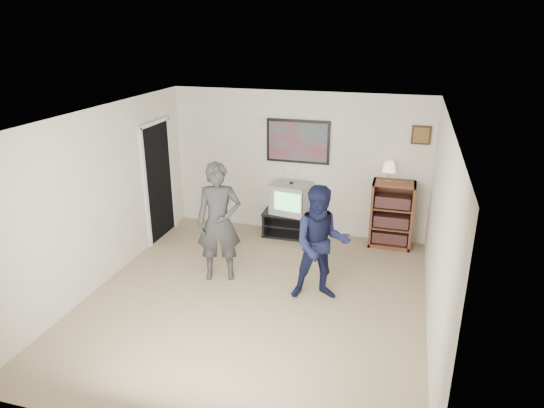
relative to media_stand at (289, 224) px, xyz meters
The scene contains 13 objects.
room_shell 2.15m from the media_stand, 87.55° to the right, with size 4.51×5.00×2.51m.
media_stand is the anchor object (origin of this frame).
crt_television 0.48m from the media_stand, ahead, with size 0.62×0.52×0.52m, color #A0A09B, non-canonical shape.
bookshelf 1.78m from the media_stand, ahead, with size 0.69×0.39×1.13m, color brown, non-canonical shape.
table_lamp 1.96m from the media_stand, ahead, with size 0.21×0.21×0.34m, color #FFE0C1, non-canonical shape.
person_tall 1.96m from the media_stand, 108.98° to the right, with size 0.64×0.42×1.75m, color #303133.
person_short 2.19m from the media_stand, 64.53° to the right, with size 0.78×0.61×1.60m, color #131634.
controller_left 1.83m from the media_stand, 111.66° to the right, with size 0.03×0.11×0.03m, color white.
controller_right 2.09m from the media_stand, 63.66° to the right, with size 0.03×0.11×0.03m, color white.
poster 1.45m from the media_stand, 71.81° to the left, with size 1.10×0.03×0.75m, color black.
air_vent 1.81m from the media_stand, 151.97° to the left, with size 0.28×0.02×0.14m, color white.
small_picture 2.67m from the media_stand, ahead, with size 0.30×0.03×0.30m, color black.
doorway 2.38m from the media_stand, 163.70° to the right, with size 0.03×0.85×2.00m, color black.
Camera 1 is at (1.80, -5.45, 3.54)m, focal length 32.00 mm.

